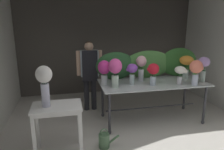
# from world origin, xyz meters

# --- Properties ---
(ground_plane) EXTENTS (8.14, 8.14, 0.00)m
(ground_plane) POSITION_xyz_m (0.00, 1.85, 0.00)
(ground_plane) COLOR beige
(wall_back) EXTENTS (4.94, 0.12, 2.90)m
(wall_back) POSITION_xyz_m (0.00, 3.70, 1.45)
(wall_back) COLOR #4C4742
(wall_back) RESTS_ON ground
(display_table_glass) EXTENTS (2.14, 0.96, 0.84)m
(display_table_glass) POSITION_xyz_m (0.55, 1.60, 0.72)
(display_table_glass) COLOR silver
(display_table_glass) RESTS_ON ground
(side_table_white) EXTENTS (0.75, 0.48, 0.80)m
(side_table_white) POSITION_xyz_m (-1.31, 0.84, 0.67)
(side_table_white) COLOR white
(side_table_white) RESTS_ON ground
(florist) EXTENTS (0.58, 0.24, 1.59)m
(florist) POSITION_xyz_m (-0.64, 2.41, 0.98)
(florist) COLOR #232328
(florist) RESTS_ON ground
(foliage_backdrop) EXTENTS (2.27, 0.26, 0.63)m
(foliage_backdrop) POSITION_xyz_m (0.61, 1.96, 1.13)
(foliage_backdrop) COLOR #28562D
(foliage_backdrop) RESTS_ON display_table_glass
(vase_magenta_snapdragons) EXTENTS (0.27, 0.24, 0.48)m
(vase_magenta_snapdragons) POSITION_xyz_m (-0.44, 1.63, 1.12)
(vase_magenta_snapdragons) COLOR silver
(vase_magenta_snapdragons) RESTS_ON display_table_glass
(vase_ivory_tulips) EXTENTS (0.24, 0.22, 0.36)m
(vase_ivory_tulips) POSITION_xyz_m (0.99, 1.34, 1.07)
(vase_ivory_tulips) COLOR silver
(vase_ivory_tulips) RESTS_ON display_table_glass
(vase_violet_freesia) EXTENTS (0.22, 0.20, 0.41)m
(vase_violet_freesia) POSITION_xyz_m (0.08, 1.52, 1.10)
(vase_violet_freesia) COLOR silver
(vase_violet_freesia) RESTS_ON display_table_glass
(vase_sunset_ranunculus) EXTENTS (0.29, 0.29, 0.49)m
(vase_sunset_ranunculus) POSITION_xyz_m (1.34, 1.72, 1.16)
(vase_sunset_ranunculus) COLOR silver
(vase_sunset_ranunculus) RESTS_ON display_table_glass
(vase_blush_peonies) EXTENTS (0.22, 0.21, 0.52)m
(vase_blush_peonies) POSITION_xyz_m (0.34, 1.74, 1.15)
(vase_blush_peonies) COLOR silver
(vase_blush_peonies) RESTS_ON display_table_glass
(vase_lilac_hydrangea) EXTENTS (0.23, 0.23, 0.51)m
(vase_lilac_hydrangea) POSITION_xyz_m (1.53, 1.41, 1.16)
(vase_lilac_hydrangea) COLOR silver
(vase_lilac_hydrangea) RESTS_ON display_table_glass
(vase_crimson_roses) EXTENTS (0.24, 0.22, 0.43)m
(vase_crimson_roses) POSITION_xyz_m (0.46, 1.41, 1.10)
(vase_crimson_roses) COLOR silver
(vase_crimson_roses) RESTS_ON display_table_glass
(vase_coral_stock) EXTENTS (0.28, 0.24, 0.49)m
(vase_coral_stock) POSITION_xyz_m (1.26, 1.25, 1.14)
(vase_coral_stock) COLOR silver
(vase_coral_stock) RESTS_ON display_table_glass
(vase_fuchsia_carnations) EXTENTS (0.25, 0.25, 0.54)m
(vase_fuchsia_carnations) POSITION_xyz_m (-0.27, 1.43, 1.16)
(vase_fuchsia_carnations) COLOR silver
(vase_fuchsia_carnations) RESTS_ON display_table_glass
(vase_white_roses_tall) EXTENTS (0.24, 0.24, 0.62)m
(vase_white_roses_tall) POSITION_xyz_m (-1.46, 0.84, 1.18)
(vase_white_roses_tall) COLOR silver
(vase_white_roses_tall) RESTS_ON side_table_white
(watering_can) EXTENTS (0.35, 0.18, 0.34)m
(watering_can) POSITION_xyz_m (-0.59, 0.81, 0.13)
(watering_can) COLOR #4C704C
(watering_can) RESTS_ON ground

